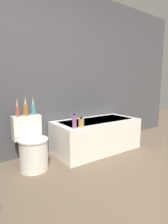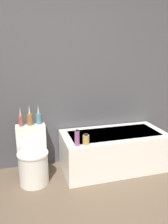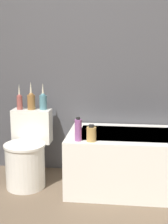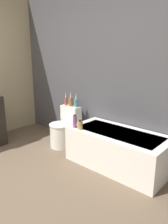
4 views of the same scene
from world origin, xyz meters
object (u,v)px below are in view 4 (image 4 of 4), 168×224
Objects in this scene: toilet at (63,130)px; shampoo_bottle_tall at (75,122)px; vase_gold at (66,101)px; vase_bronze at (76,102)px; vase_silver at (71,101)px; shampoo_bottle_short at (80,125)px; bathtub at (118,149)px.

toilet is 3.40× the size of shampoo_bottle_tall.
vase_gold is 0.22m from vase_bronze.
vase_silver is 1.94× the size of shampoo_bottle_short.
vase_bronze reaches higher than shampoo_bottle_tall.
bathtub is 5.53× the size of vase_bronze.
vase_bronze reaches higher than shampoo_bottle_short.
vase_silver is at bearing -170.64° from vase_bronze.
shampoo_bottle_short is (0.50, -0.44, -0.18)m from vase_bronze.
shampoo_bottle_tall is 0.11m from shampoo_bottle_short.
vase_silver reaches higher than vase_gold.
shampoo_bottle_short is (0.11, -0.00, -0.03)m from shampoo_bottle_tall.
shampoo_bottle_tall is 1.44× the size of shampoo_bottle_short.
shampoo_bottle_short is at bearing -29.87° from vase_gold.
shampoo_bottle_short is (0.72, -0.42, -0.18)m from vase_gold.
vase_bronze is at bearing 61.87° from toilet.
vase_silver reaches higher than shampoo_bottle_short.
vase_silver is at bearing 140.00° from shampoo_bottle_tall.
shampoo_bottle_short is at bearing -150.97° from bathtub.
shampoo_bottle_tall is (0.51, -0.43, -0.16)m from vase_silver.
toilet is 0.72m from shampoo_bottle_short.
vase_gold is at bearing 150.13° from shampoo_bottle_short.
shampoo_bottle_tall is (0.62, -0.41, -0.15)m from vase_gold.
vase_bronze reaches higher than toilet.
vase_gold is (-0.11, 0.18, 0.46)m from toilet.
bathtub is 1.09m from toilet.
vase_silver is 0.77m from shampoo_bottle_short.
shampoo_bottle_tall is at bearing -40.00° from vase_silver.
bathtub is 2.10× the size of toilet.
toilet reaches higher than bathtub.
toilet is 2.70× the size of vase_gold.
shampoo_bottle_short reaches higher than bathtub.
vase_gold is at bearing 146.14° from shampoo_bottle_tall.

